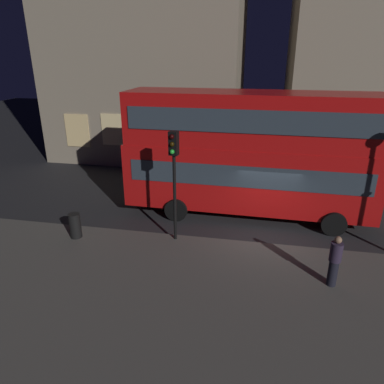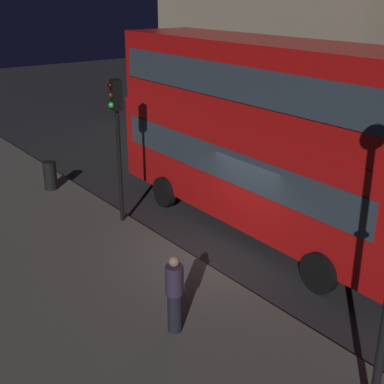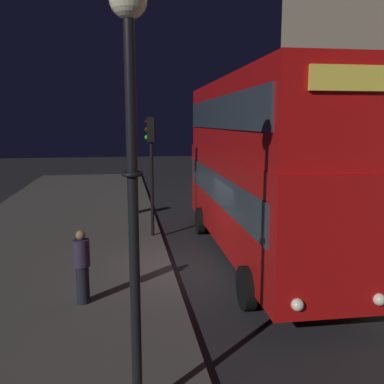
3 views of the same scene
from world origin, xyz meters
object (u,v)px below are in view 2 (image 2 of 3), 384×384
object	(u,v)px
traffic_light_near_kerb	(117,122)
pedestrian	(175,293)
double_decker_bus	(259,128)
litter_bin	(50,175)

from	to	relation	value
traffic_light_near_kerb	pedestrian	distance (m)	6.19
traffic_light_near_kerb	double_decker_bus	bearing A→B (deg)	60.89
double_decker_bus	pedestrian	bearing A→B (deg)	-58.67
double_decker_bus	traffic_light_near_kerb	world-z (taller)	double_decker_bus
traffic_light_near_kerb	pedestrian	world-z (taller)	traffic_light_near_kerb
double_decker_bus	litter_bin	xyz separation A→B (m)	(-6.42, -3.67, -2.41)
pedestrian	litter_bin	world-z (taller)	pedestrian
pedestrian	double_decker_bus	bearing A→B (deg)	-114.34
double_decker_bus	traffic_light_near_kerb	bearing A→B (deg)	-128.53
double_decker_bus	traffic_light_near_kerb	xyz separation A→B (m)	(-2.55, -3.08, 0.12)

